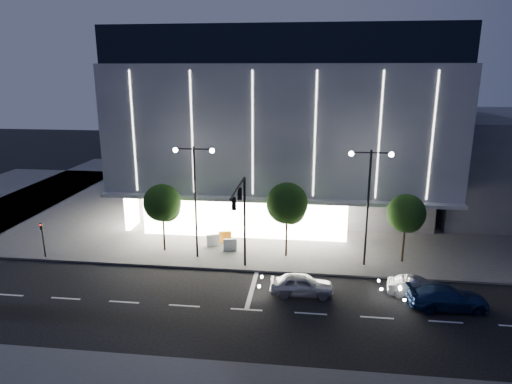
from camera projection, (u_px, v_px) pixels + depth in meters
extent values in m
plane|color=black|center=(220.00, 296.00, 30.22)|extent=(160.00, 160.00, 0.00)
cube|color=#474747|center=(303.00, 199.00, 52.63)|extent=(70.00, 40.00, 0.15)
cube|color=#4C4C51|center=(286.00, 182.00, 52.36)|extent=(28.00, 21.00, 4.00)
cube|color=gray|center=(286.00, 118.00, 48.48)|extent=(30.00, 25.00, 11.00)
cube|color=black|center=(287.00, 50.00, 46.66)|extent=(29.40, 24.50, 3.00)
cube|color=white|center=(243.00, 217.00, 39.95)|extent=(18.00, 0.40, 3.60)
cube|color=white|center=(146.00, 197.00, 46.28)|extent=(0.40, 10.00, 3.60)
cube|color=gray|center=(277.00, 199.00, 38.10)|extent=(30.00, 2.00, 0.30)
cube|color=white|center=(277.00, 135.00, 36.48)|extent=(24.00, 0.06, 10.00)
cube|color=#4C4C51|center=(501.00, 161.00, 48.92)|extent=(16.00, 20.00, 10.00)
cylinder|color=black|center=(245.00, 223.00, 33.79)|extent=(0.18, 0.18, 7.00)
cylinder|color=black|center=(238.00, 188.00, 30.10)|extent=(0.14, 5.80, 0.14)
cube|color=black|center=(240.00, 194.00, 30.93)|extent=(0.28, 0.18, 0.85)
cube|color=black|center=(234.00, 204.00, 28.63)|extent=(0.28, 0.18, 0.85)
sphere|color=#FF0C0C|center=(238.00, 189.00, 30.86)|extent=(0.14, 0.14, 0.14)
cylinder|color=black|center=(196.00, 204.00, 35.14)|extent=(0.16, 0.16, 9.00)
cylinder|color=black|center=(184.00, 149.00, 34.10)|extent=(1.40, 0.10, 0.10)
cylinder|color=black|center=(203.00, 149.00, 33.94)|extent=(1.40, 0.10, 0.10)
sphere|color=white|center=(175.00, 150.00, 34.21)|extent=(0.36, 0.36, 0.36)
sphere|color=white|center=(212.00, 151.00, 33.89)|extent=(0.36, 0.36, 0.36)
cylinder|color=black|center=(367.00, 210.00, 33.64)|extent=(0.16, 0.16, 9.00)
cylinder|color=black|center=(361.00, 152.00, 32.60)|extent=(1.40, 0.10, 0.10)
cylinder|color=black|center=(381.00, 153.00, 32.44)|extent=(1.40, 0.10, 0.10)
sphere|color=white|center=(351.00, 154.00, 32.71)|extent=(0.36, 0.36, 0.36)
sphere|color=white|center=(391.00, 154.00, 32.39)|extent=(0.36, 0.36, 0.36)
cylinder|color=black|center=(43.00, 241.00, 35.88)|extent=(0.12, 0.12, 3.00)
cube|color=black|center=(42.00, 226.00, 35.56)|extent=(0.22, 0.16, 0.55)
sphere|color=#FF0C0C|center=(40.00, 225.00, 35.42)|extent=(0.10, 0.10, 0.10)
cylinder|color=black|center=(164.00, 230.00, 37.13)|extent=(0.16, 0.16, 3.78)
sphere|color=black|center=(162.00, 203.00, 36.52)|extent=(3.02, 3.02, 3.02)
sphere|color=black|center=(167.00, 209.00, 36.82)|extent=(2.16, 2.16, 2.16)
sphere|color=black|center=(159.00, 207.00, 36.49)|extent=(1.94, 1.94, 1.94)
cylinder|color=black|center=(286.00, 234.00, 35.94)|extent=(0.16, 0.16, 4.06)
sphere|color=black|center=(287.00, 203.00, 35.29)|extent=(3.25, 3.25, 3.25)
sphere|color=black|center=(291.00, 210.00, 35.60)|extent=(2.32, 2.32, 2.32)
sphere|color=black|center=(284.00, 208.00, 35.26)|extent=(2.09, 2.09, 2.09)
cylinder|color=black|center=(404.00, 241.00, 34.95)|extent=(0.16, 0.16, 3.64)
sphere|color=black|center=(406.00, 213.00, 34.37)|extent=(2.91, 2.91, 2.91)
sphere|color=black|center=(409.00, 219.00, 34.66)|extent=(2.08, 2.08, 2.08)
sphere|color=black|center=(403.00, 218.00, 34.34)|extent=(1.87, 1.87, 1.87)
imported|color=#B8BAC1|center=(302.00, 285.00, 30.29)|extent=(4.30, 1.87, 1.44)
imported|color=#AEAFB6|center=(417.00, 288.00, 30.08)|extent=(3.93, 1.78, 1.25)
imported|color=navy|center=(448.00, 298.00, 28.55)|extent=(5.11, 2.42, 1.44)
cube|color=silver|center=(213.00, 240.00, 38.34)|extent=(1.11, 0.67, 1.00)
cube|color=orange|center=(225.00, 237.00, 39.09)|extent=(1.13, 0.47, 1.00)
cube|color=silver|center=(230.00, 245.00, 37.36)|extent=(1.13, 0.51, 1.00)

